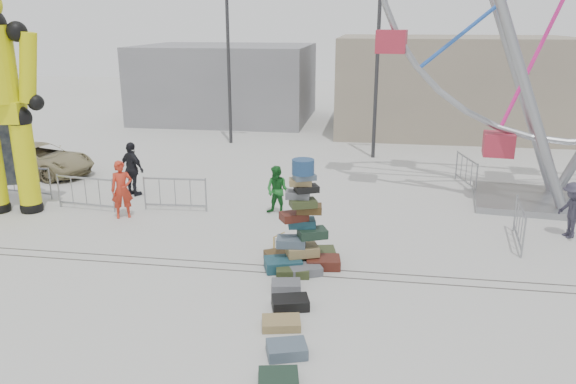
% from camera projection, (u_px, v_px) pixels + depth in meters
% --- Properties ---
extents(ground, '(90.00, 90.00, 0.00)m').
position_uv_depth(ground, '(237.00, 282.00, 13.09)').
color(ground, '#9E9E99').
rests_on(ground, ground).
extents(track_line_near, '(40.00, 0.04, 0.01)m').
position_uv_depth(track_line_near, '(243.00, 271.00, 13.66)').
color(track_line_near, '#47443F').
rests_on(track_line_near, ground).
extents(track_line_far, '(40.00, 0.04, 0.01)m').
position_uv_depth(track_line_far, '(246.00, 264.00, 14.04)').
color(track_line_far, '#47443F').
rests_on(track_line_far, ground).
extents(building_right, '(12.00, 8.00, 5.00)m').
position_uv_depth(building_right, '(451.00, 85.00, 30.20)').
color(building_right, gray).
rests_on(building_right, ground).
extents(building_left, '(10.00, 8.00, 4.40)m').
position_uv_depth(building_left, '(227.00, 82.00, 34.10)').
color(building_left, gray).
rests_on(building_left, ground).
extents(lamp_post_right, '(1.41, 0.25, 8.00)m').
position_uv_depth(lamp_post_right, '(380.00, 54.00, 23.59)').
color(lamp_post_right, '#2D2D30').
rests_on(lamp_post_right, ground).
extents(lamp_post_left, '(1.41, 0.25, 8.00)m').
position_uv_depth(lamp_post_left, '(230.00, 50.00, 26.51)').
color(lamp_post_left, '#2D2D30').
rests_on(lamp_post_left, ground).
extents(suitcase_tower, '(2.02, 1.76, 2.72)m').
position_uv_depth(suitcase_tower, '(302.00, 236.00, 13.79)').
color(suitcase_tower, '#1A4250').
rests_on(suitcase_tower, ground).
extents(steamer_trunk, '(0.91, 0.77, 0.37)m').
position_uv_depth(steamer_trunk, '(290.00, 244.00, 14.80)').
color(steamer_trunk, silver).
rests_on(steamer_trunk, ground).
extents(row_case_0, '(0.84, 0.58, 0.22)m').
position_uv_depth(row_case_0, '(293.00, 272.00, 13.36)').
color(row_case_0, '#354020').
rests_on(row_case_0, ground).
extents(row_case_1, '(0.73, 0.59, 0.18)m').
position_uv_depth(row_case_1, '(286.00, 285.00, 12.73)').
color(row_case_1, slate).
rests_on(row_case_1, ground).
extents(row_case_2, '(0.88, 0.70, 0.24)m').
position_uv_depth(row_case_2, '(290.00, 303.00, 11.89)').
color(row_case_2, black).
rests_on(row_case_2, ground).
extents(row_case_3, '(0.85, 0.66, 0.18)m').
position_uv_depth(row_case_3, '(281.00, 323.00, 11.15)').
color(row_case_3, olive).
rests_on(row_case_3, ground).
extents(row_case_4, '(0.85, 0.73, 0.23)m').
position_uv_depth(row_case_4, '(287.00, 349.00, 10.22)').
color(row_case_4, '#4A5B6A').
rests_on(row_case_4, ground).
extents(row_case_5, '(0.77, 0.67, 0.17)m').
position_uv_depth(row_case_5, '(278.00, 379.00, 9.44)').
color(row_case_5, '#1A3023').
rests_on(row_case_5, ground).
extents(barricade_dummy_a, '(2.00, 0.34, 1.10)m').
position_uv_depth(barricade_dummy_a, '(25.00, 181.00, 19.24)').
color(barricade_dummy_a, gray).
rests_on(barricade_dummy_a, ground).
extents(barricade_dummy_b, '(2.00, 0.32, 1.10)m').
position_uv_depth(barricade_dummy_b, '(86.00, 193.00, 17.92)').
color(barricade_dummy_b, gray).
rests_on(barricade_dummy_b, ground).
extents(barricade_dummy_c, '(2.00, 0.20, 1.10)m').
position_uv_depth(barricade_dummy_c, '(175.00, 194.00, 17.83)').
color(barricade_dummy_c, gray).
rests_on(barricade_dummy_c, ground).
extents(barricade_wheel_front, '(0.33, 2.00, 1.10)m').
position_uv_depth(barricade_wheel_front, '(519.00, 225.00, 15.18)').
color(barricade_wheel_front, gray).
rests_on(barricade_wheel_front, ground).
extents(barricade_wheel_back, '(0.52, 1.98, 1.10)m').
position_uv_depth(barricade_wheel_back, '(466.00, 172.00, 20.47)').
color(barricade_wheel_back, gray).
rests_on(barricade_wheel_back, ground).
extents(pedestrian_red, '(0.78, 0.69, 1.79)m').
position_uv_depth(pedestrian_red, '(122.00, 190.00, 17.12)').
color(pedestrian_red, '#B32C19').
rests_on(pedestrian_red, ground).
extents(pedestrian_green, '(0.90, 0.79, 1.55)m').
position_uv_depth(pedestrian_green, '(277.00, 190.00, 17.43)').
color(pedestrian_green, '#175E20').
rests_on(pedestrian_green, ground).
extents(pedestrian_black, '(1.19, 0.92, 1.88)m').
position_uv_depth(pedestrian_black, '(132.00, 169.00, 19.28)').
color(pedestrian_black, black).
rests_on(pedestrian_black, ground).
extents(pedestrian_grey, '(0.82, 1.14, 1.59)m').
position_uv_depth(pedestrian_grey, '(571.00, 210.00, 15.59)').
color(pedestrian_grey, '#2C2A38').
rests_on(pedestrian_grey, ground).
extents(parked_suv, '(4.70, 2.97, 1.21)m').
position_uv_depth(parked_suv, '(40.00, 159.00, 22.02)').
color(parked_suv, '#91855E').
rests_on(parked_suv, ground).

